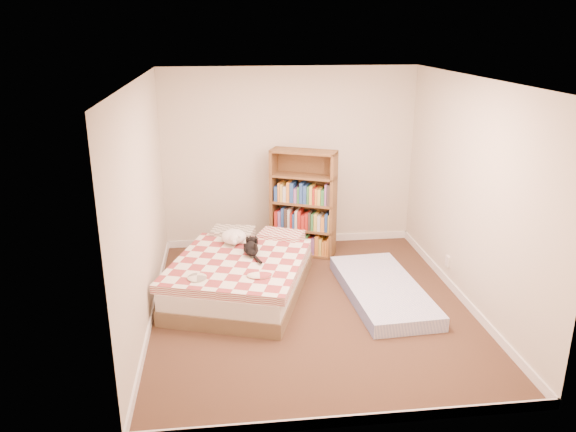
{
  "coord_description": "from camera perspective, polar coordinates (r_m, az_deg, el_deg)",
  "views": [
    {
      "loc": [
        -0.92,
        -5.57,
        3.0
      ],
      "look_at": [
        -0.22,
        0.3,
        0.99
      ],
      "focal_mm": 35.0,
      "sensor_mm": 36.0,
      "label": 1
    }
  ],
  "objects": [
    {
      "name": "black_cat",
      "position": [
        6.61,
        -3.75,
        -3.21
      ],
      "size": [
        0.24,
        0.63,
        0.14
      ],
      "rotation": [
        0.0,
        0.0,
        -0.15
      ],
      "color": "black",
      "rests_on": "bed"
    },
    {
      "name": "room",
      "position": [
        5.93,
        2.51,
        1.06
      ],
      "size": [
        3.51,
        4.01,
        2.51
      ],
      "color": "#3F261B",
      "rests_on": "ground"
    },
    {
      "name": "bed",
      "position": [
        6.66,
        -4.72,
        -5.8
      ],
      "size": [
        1.9,
        2.27,
        0.52
      ],
      "rotation": [
        0.0,
        0.0,
        -0.32
      ],
      "color": "brown",
      "rests_on": "room"
    },
    {
      "name": "floor_mattress",
      "position": [
        6.67,
        9.58,
        -7.45
      ],
      "size": [
        0.91,
        1.83,
        0.16
      ],
      "primitive_type": "cube",
      "rotation": [
        0.0,
        0.0,
        0.06
      ],
      "color": "#7584C3",
      "rests_on": "room"
    },
    {
      "name": "bookshelf",
      "position": [
        7.66,
        1.51,
        0.04
      ],
      "size": [
        0.99,
        0.63,
        1.46
      ],
      "rotation": [
        0.0,
        0.0,
        -0.42
      ],
      "color": "brown",
      "rests_on": "room"
    },
    {
      "name": "white_dog",
      "position": [
        6.9,
        -5.46,
        -2.11
      ],
      "size": [
        0.45,
        0.46,
        0.17
      ],
      "rotation": [
        0.0,
        0.0,
        -0.74
      ],
      "color": "white",
      "rests_on": "bed"
    }
  ]
}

